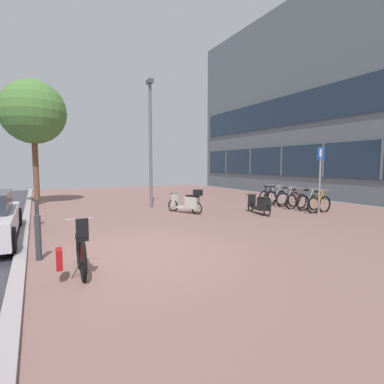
{
  "coord_description": "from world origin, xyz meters",
  "views": [
    {
      "loc": [
        -2.05,
        -6.37,
        1.97
      ],
      "look_at": [
        2.03,
        1.49,
        1.16
      ],
      "focal_mm": 28.33,
      "sensor_mm": 36.0,
      "label": 1
    }
  ],
  "objects": [
    {
      "name": "bicycle_rack_00",
      "position": [
        8.19,
        2.11,
        0.34
      ],
      "size": [
        1.36,
        0.48,
        0.98
      ],
      "color": "black",
      "rests_on": "ground"
    },
    {
      "name": "street_tree",
      "position": [
        -2.01,
        10.3,
        4.45
      ],
      "size": [
        3.03,
        3.03,
        5.99
      ],
      "color": "brown",
      "rests_on": "ground"
    },
    {
      "name": "bicycle_foreground",
      "position": [
        -1.41,
        -0.75,
        0.39
      ],
      "size": [
        0.69,
        1.42,
        1.1
      ],
      "color": "black",
      "rests_on": "ground"
    },
    {
      "name": "bicycle_rack_02",
      "position": [
        8.24,
        3.37,
        0.34
      ],
      "size": [
        1.32,
        0.48,
        0.96
      ],
      "color": "black",
      "rests_on": "ground"
    },
    {
      "name": "bicycle_rack_04",
      "position": [
        8.22,
        4.62,
        0.36
      ],
      "size": [
        1.43,
        0.48,
        1.02
      ],
      "color": "black",
      "rests_on": "ground"
    },
    {
      "name": "lamp_post",
      "position": [
        2.66,
        6.79,
        3.19
      ],
      "size": [
        0.2,
        0.52,
        5.73
      ],
      "color": "slate",
      "rests_on": "ground"
    },
    {
      "name": "bollard_near",
      "position": [
        -2.05,
        0.49,
        0.47
      ],
      "size": [
        0.12,
        0.12,
        0.93
      ],
      "color": "#38383D",
      "rests_on": "ground"
    },
    {
      "name": "bicycle_rack_01",
      "position": [
        8.32,
        2.74,
        0.34
      ],
      "size": [
        1.38,
        0.48,
        0.98
      ],
      "color": "black",
      "rests_on": "ground"
    },
    {
      "name": "bicycle_rack_03",
      "position": [
        8.38,
        4.0,
        0.35
      ],
      "size": [
        1.39,
        0.48,
        1.0
      ],
      "color": "black",
      "rests_on": "ground"
    },
    {
      "name": "ground",
      "position": [
        1.43,
        0.0,
        -0.02
      ],
      "size": [
        21.0,
        40.0,
        0.13
      ],
      "color": "#2F2E37"
    },
    {
      "name": "scooter_mid",
      "position": [
        3.41,
        4.43,
        0.45
      ],
      "size": [
        0.94,
        1.65,
        1.01
      ],
      "color": "black",
      "rests_on": "ground"
    },
    {
      "name": "bollard_far",
      "position": [
        -2.05,
        4.55,
        0.41
      ],
      "size": [
        0.12,
        0.12,
        0.83
      ],
      "color": "#38383D",
      "rests_on": "ground"
    },
    {
      "name": "scooter_near",
      "position": [
        5.81,
        2.9,
        0.38
      ],
      "size": [
        0.64,
        1.78,
        0.76
      ],
      "color": "black",
      "rests_on": "ground"
    },
    {
      "name": "bicycle_rack_05",
      "position": [
        8.25,
        5.25,
        0.34
      ],
      "size": [
        1.36,
        0.47,
        0.98
      ],
      "color": "black",
      "rests_on": "ground"
    },
    {
      "name": "parking_sign",
      "position": [
        7.86,
        1.84,
        1.62
      ],
      "size": [
        0.4,
        0.07,
        2.63
      ],
      "color": "gray",
      "rests_on": "ground"
    }
  ]
}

